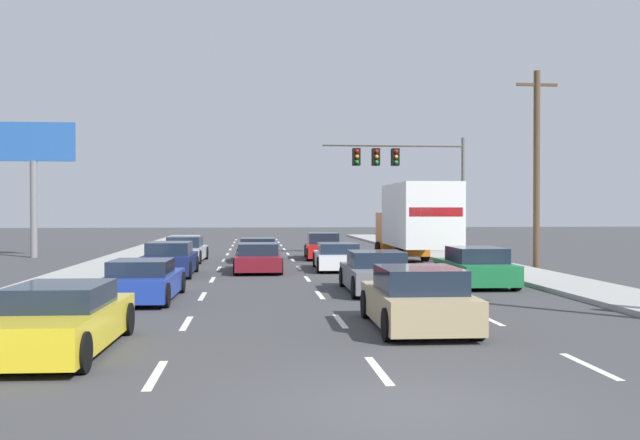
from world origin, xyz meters
TOP-DOWN VIEW (x-y plane):
  - ground_plane at (0.00, 25.00)m, footprint 140.00×140.00m
  - sidewalk_right at (8.24, 20.00)m, footprint 2.58×80.00m
  - sidewalk_left at (-8.24, 20.00)m, footprint 2.58×80.00m
  - lane_markings at (-0.00, 22.12)m, footprint 6.94×62.00m
  - car_silver at (-5.20, 26.34)m, footprint 1.96×4.45m
  - car_navy at (-5.08, 18.82)m, footprint 1.88×4.13m
  - car_blue at (-4.97, 11.34)m, footprint 1.95×4.44m
  - car_yellow at (-5.30, 4.06)m, footprint 1.93×4.56m
  - car_black at (-1.71, 26.51)m, footprint 2.03×4.25m
  - car_maroon at (-1.75, 20.40)m, footprint 1.90×4.47m
  - car_red at (1.60, 27.81)m, footprint 1.94×4.29m
  - car_white at (1.54, 20.95)m, footprint 2.00×4.37m
  - car_gray at (1.78, 12.76)m, footprint 1.95×4.35m
  - car_tan at (1.49, 5.98)m, footprint 1.97×4.12m
  - box_truck at (5.16, 22.36)m, footprint 2.67×8.25m
  - car_green at (5.35, 14.33)m, footprint 1.94×4.27m
  - traffic_signal_mast at (6.11, 30.77)m, footprint 8.03×0.69m
  - utility_pole_mid at (10.28, 21.43)m, footprint 1.80×0.28m
  - roadside_billboard at (-13.37, 30.08)m, footprint 4.24×0.36m

SIDE VIEW (x-z plane):
  - ground_plane at x=0.00m, z-range 0.00..0.00m
  - lane_markings at x=0.00m, z-range 0.00..0.01m
  - sidewalk_right at x=8.24m, z-range 0.00..0.14m
  - sidewalk_left at x=-8.24m, z-range 0.00..0.14m
  - car_blue at x=-4.97m, z-range -0.04..1.09m
  - car_black at x=-1.71m, z-range -0.04..1.09m
  - car_maroon at x=-1.75m, z-range -0.05..1.11m
  - car_white at x=1.54m, z-range -0.03..1.10m
  - car_silver at x=-5.20m, z-range -0.06..1.15m
  - car_yellow at x=-5.30m, z-range -0.04..1.15m
  - car_gray at x=1.78m, z-range -0.05..1.18m
  - car_green at x=5.35m, z-range -0.04..1.23m
  - car_navy at x=-5.08m, z-range -0.05..1.24m
  - car_tan at x=1.49m, z-range -0.05..1.26m
  - car_red at x=1.60m, z-range -0.06..1.27m
  - box_truck at x=5.16m, z-range 0.23..3.84m
  - utility_pole_mid at x=10.28m, z-range 0.14..8.64m
  - traffic_signal_mast at x=6.11m, z-range 1.74..8.29m
  - roadside_billboard at x=-13.37m, z-range 1.55..8.63m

